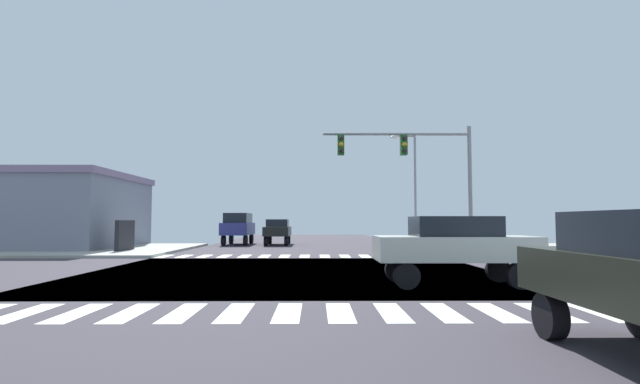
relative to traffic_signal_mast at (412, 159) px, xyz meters
name	(u,v)px	position (x,y,z in m)	size (l,w,h in m)	color
ground	(293,273)	(-5.59, -6.80, -4.84)	(90.00, 90.00, 0.05)	#3A353D
sidewalk_corner_ne	(518,249)	(7.41, 5.20, -4.75)	(12.00, 12.00, 0.14)	#A09B91
sidewalk_corner_nw	(84,249)	(-18.59, 5.20, -4.75)	(12.00, 12.00, 0.14)	#A2A198
crosswalk_near	(262,313)	(-5.84, -14.10, -4.81)	(13.50, 2.00, 0.01)	silver
crosswalk_far	(295,256)	(-5.84, 0.50, -4.81)	(13.50, 2.00, 0.01)	silver
traffic_signal_mast	(412,159)	(0.00, 0.00, 0.00)	(7.38, 0.55, 6.48)	gray
street_lamp	(412,179)	(1.86, 9.28, -0.16)	(1.78, 0.32, 7.75)	gray
bank_building	(18,211)	(-23.69, 6.99, -2.42)	(15.37, 9.84, 4.77)	slate
sedan_crossing_3	(278,230)	(-7.59, 11.77, -3.70)	(1.80, 4.30, 1.88)	black
suv_queued_1	(238,226)	(-10.59, 12.26, -3.42)	(1.96, 4.60, 2.34)	black
sedan_trailing_4	(454,244)	(-1.00, -10.30, -3.70)	(4.30, 1.80, 1.88)	black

